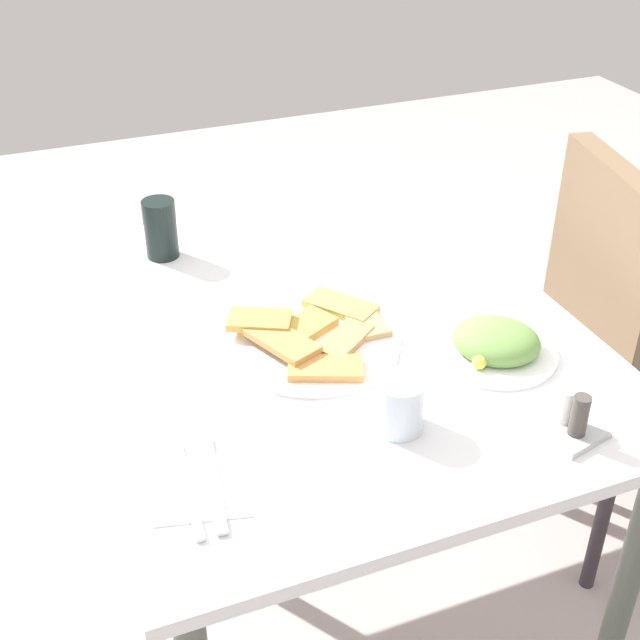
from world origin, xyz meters
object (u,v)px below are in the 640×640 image
object	(u,v)px
dining_chair	(637,339)
spoon	(213,482)
paper_napkin	(201,488)
fork	(188,489)
drinking_glass	(400,404)
salad_plate_greens	(496,344)
dining_table	(324,364)
pide_platter	(314,339)
condiment_caddy	(571,421)
soda_can	(161,229)

from	to	relation	value
dining_chair	spoon	distance (m)	1.07
dining_chair	paper_napkin	distance (m)	1.09
dining_chair	fork	xyz separation A→B (m)	(0.30, -1.05, 0.20)
drinking_glass	salad_plate_greens	bearing A→B (deg)	115.21
dining_table	pide_platter	xyz separation A→B (m)	(0.05, -0.04, 0.09)
drinking_glass	paper_napkin	world-z (taller)	drinking_glass
dining_chair	pide_platter	xyz separation A→B (m)	(0.02, -0.75, 0.20)
dining_table	pide_platter	distance (m)	0.11
fork	spoon	size ratio (longest dim) A/B	0.99
dining_chair	drinking_glass	world-z (taller)	dining_chair
spoon	condiment_caddy	size ratio (longest dim) A/B	1.81
dining_table	salad_plate_greens	size ratio (longest dim) A/B	4.95
pide_platter	soda_can	size ratio (longest dim) A/B	2.47
dining_chair	drinking_glass	xyz separation A→B (m)	(0.28, -0.71, 0.23)
dining_chair	spoon	bearing A→B (deg)	-73.61
spoon	condiment_caddy	xyz separation A→B (m)	(0.09, 0.53, 0.02)
dining_table	spoon	world-z (taller)	spoon
soda_can	paper_napkin	bearing A→B (deg)	-8.68
salad_plate_greens	drinking_glass	size ratio (longest dim) A/B	2.46
dining_table	fork	world-z (taller)	fork
soda_can	paper_napkin	size ratio (longest dim) A/B	0.94
dining_chair	condiment_caddy	bearing A→B (deg)	-51.47
pide_platter	drinking_glass	distance (m)	0.26
dining_table	condiment_caddy	distance (m)	0.48
pide_platter	dining_table	bearing A→B (deg)	140.28
pide_platter	spoon	distance (m)	0.37
dining_chair	soda_can	world-z (taller)	dining_chair
paper_napkin	pide_platter	bearing A→B (deg)	134.80
pide_platter	condiment_caddy	size ratio (longest dim) A/B	2.76
spoon	dining_table	bearing A→B (deg)	146.35
dining_chair	paper_napkin	size ratio (longest dim) A/B	7.15
salad_plate_greens	drinking_glass	bearing A→B (deg)	-64.79
condiment_caddy	salad_plate_greens	bearing A→B (deg)	178.52
soda_can	dining_chair	bearing A→B (deg)	67.06
soda_can	paper_napkin	world-z (taller)	soda_can
salad_plate_greens	paper_napkin	xyz separation A→B (m)	(0.13, -0.55, -0.02)
dining_table	soda_can	world-z (taller)	soda_can
paper_napkin	salad_plate_greens	bearing A→B (deg)	103.44
dining_table	pide_platter	world-z (taller)	pide_platter
pide_platter	dining_chair	bearing A→B (deg)	91.89
drinking_glass	fork	bearing A→B (deg)	-86.49
fork	paper_napkin	bearing A→B (deg)	94.74
paper_napkin	dining_table	bearing A→B (deg)	135.53
soda_can	drinking_glass	size ratio (longest dim) A/B	1.42
drinking_glass	fork	xyz separation A→B (m)	(0.02, -0.33, -0.04)
drinking_glass	spoon	world-z (taller)	drinking_glass
soda_can	paper_napkin	distance (m)	0.70
fork	condiment_caddy	distance (m)	0.57
paper_napkin	spoon	distance (m)	0.02
paper_napkin	spoon	world-z (taller)	spoon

